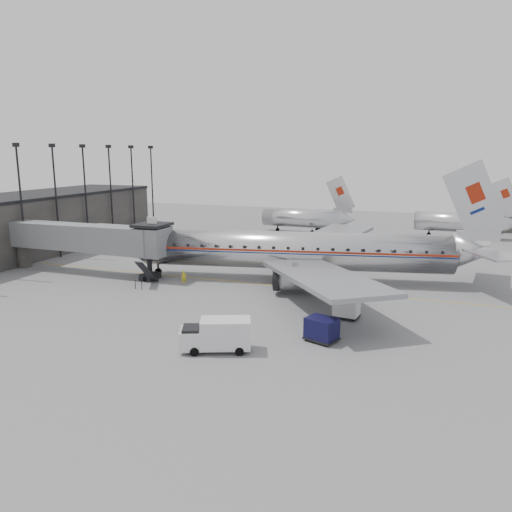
{
  "coord_description": "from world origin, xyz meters",
  "views": [
    {
      "loc": [
        20.92,
        -43.6,
        14.13
      ],
      "look_at": [
        2.77,
        5.55,
        3.2
      ],
      "focal_mm": 35.0,
      "sensor_mm": 36.0,
      "label": 1
    }
  ],
  "objects_px": {
    "service_van": "(216,334)",
    "ramp_worker": "(184,278)",
    "baggage_cart_navy": "(322,329)",
    "airliner": "(301,251)",
    "baggage_cart_white": "(346,308)"
  },
  "relations": [
    {
      "from": "airliner",
      "to": "baggage_cart_white",
      "type": "xyz_separation_m",
      "value": [
        7.13,
        -11.32,
        -2.49
      ]
    },
    {
      "from": "airliner",
      "to": "ramp_worker",
      "type": "height_order",
      "value": "airliner"
    },
    {
      "from": "baggage_cart_white",
      "to": "service_van",
      "type": "bearing_deg",
      "value": -118.44
    },
    {
      "from": "baggage_cart_white",
      "to": "ramp_worker",
      "type": "height_order",
      "value": "baggage_cart_white"
    },
    {
      "from": "baggage_cart_white",
      "to": "airliner",
      "type": "bearing_deg",
      "value": 129.19
    },
    {
      "from": "baggage_cart_navy",
      "to": "baggage_cart_white",
      "type": "relative_size",
      "value": 1.19
    },
    {
      "from": "airliner",
      "to": "service_van",
      "type": "xyz_separation_m",
      "value": [
        -0.37,
        -21.86,
        -2.14
      ]
    },
    {
      "from": "baggage_cart_navy",
      "to": "baggage_cart_white",
      "type": "height_order",
      "value": "baggage_cart_navy"
    },
    {
      "from": "baggage_cart_navy",
      "to": "ramp_worker",
      "type": "xyz_separation_m",
      "value": [
        -17.82,
        11.21,
        -0.21
      ]
    },
    {
      "from": "baggage_cart_navy",
      "to": "service_van",
      "type": "bearing_deg",
      "value": -125.95
    },
    {
      "from": "baggage_cart_navy",
      "to": "baggage_cart_white",
      "type": "xyz_separation_m",
      "value": [
        0.8,
        6.05,
        -0.07
      ]
    },
    {
      "from": "service_van",
      "to": "baggage_cart_white",
      "type": "height_order",
      "value": "service_van"
    },
    {
      "from": "airliner",
      "to": "service_van",
      "type": "distance_m",
      "value": 21.97
    },
    {
      "from": "airliner",
      "to": "ramp_worker",
      "type": "relative_size",
      "value": 27.55
    },
    {
      "from": "service_van",
      "to": "ramp_worker",
      "type": "height_order",
      "value": "service_van"
    }
  ]
}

